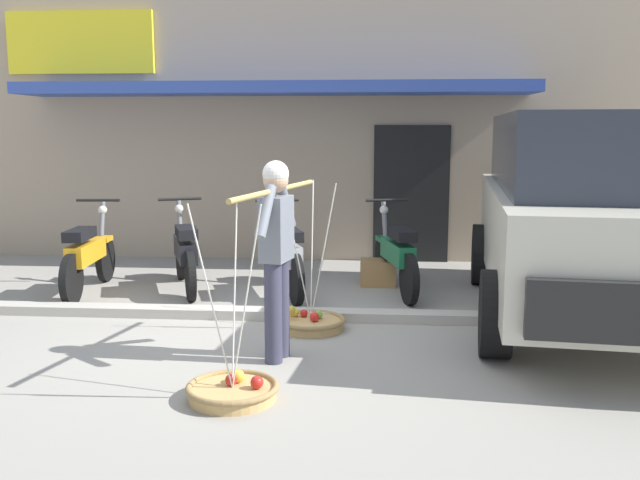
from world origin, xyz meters
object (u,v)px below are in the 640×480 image
fruit_basket_left_side (310,322)px  motorcycle_second_in_row (185,253)px  fruit_vendor (276,247)px  motorcycle_third_in_row (285,256)px  fruit_basket_right_side (233,390)px  motorcycle_nearest_shop (88,256)px  parked_truck (586,210)px  wooden_crate (378,272)px  motorcycle_end_of_row (396,256)px

fruit_basket_left_side → motorcycle_second_in_row: bearing=137.1°
fruit_vendor → motorcycle_third_in_row: size_ratio=1.06×
fruit_vendor → fruit_basket_right_side: size_ratio=1.27×
fruit_basket_left_side → motorcycle_nearest_shop: 3.10m
motorcycle_nearest_shop → motorcycle_third_in_row: 2.35m
motorcycle_second_in_row → parked_truck: (4.45, -0.87, 0.68)m
parked_truck → wooden_crate: bearing=147.6°
fruit_basket_left_side → motorcycle_end_of_row: (0.87, 1.62, 0.38)m
fruit_vendor → fruit_basket_left_side: 1.31m
fruit_basket_right_side → wooden_crate: size_ratio=3.30×
fruit_basket_right_side → motorcycle_nearest_shop: size_ratio=0.80×
fruit_basket_left_side → wooden_crate: bearing=71.9°
fruit_basket_right_side → wooden_crate: bearing=74.7°
fruit_vendor → motorcycle_third_in_row: (-0.24, 2.40, -0.53)m
motorcycle_end_of_row → parked_truck: size_ratio=0.36×
motorcycle_third_in_row → parked_truck: size_ratio=0.35×
motorcycle_nearest_shop → fruit_basket_right_side: bearing=-52.7°
fruit_vendor → fruit_basket_left_side: size_ratio=1.27×
fruit_vendor → motorcycle_third_in_row: 2.47m
fruit_vendor → fruit_basket_right_side: 1.30m
motorcycle_nearest_shop → motorcycle_end_of_row: bearing=4.9°
motorcycle_nearest_shop → motorcycle_third_in_row: (2.35, 0.17, 0.00)m
fruit_vendor → motorcycle_end_of_row: fruit_vendor is taller
motorcycle_third_in_row → motorcycle_end_of_row: 1.32m
motorcycle_third_in_row → motorcycle_end_of_row: size_ratio=0.98×
fruit_basket_left_side → motorcycle_second_in_row: 2.33m
motorcycle_third_in_row → parked_truck: parked_truck is taller
fruit_basket_right_side → motorcycle_third_in_row: 3.34m
motorcycle_second_in_row → parked_truck: 4.59m
motorcycle_second_in_row → fruit_basket_right_side: bearing=-69.3°
fruit_basket_right_side → parked_truck: size_ratio=0.29×
motorcycle_nearest_shop → motorcycle_second_in_row: bearing=13.0°
motorcycle_end_of_row → parked_truck: (1.90, -0.93, 0.68)m
fruit_vendor → wooden_crate: size_ratio=4.20×
motorcycle_nearest_shop → motorcycle_third_in_row: same height
motorcycle_second_in_row → motorcycle_third_in_row: size_ratio=0.99×
motorcycle_third_in_row → parked_truck: (3.21, -0.79, 0.68)m
wooden_crate → fruit_basket_right_side: bearing=-105.3°
motorcycle_third_in_row → fruit_vendor: bearing=-84.2°
motorcycle_second_in_row → motorcycle_third_in_row: 1.24m
fruit_basket_left_side → motorcycle_second_in_row: fruit_basket_left_side is taller
fruit_basket_left_side → motorcycle_third_in_row: 1.59m
fruit_vendor → motorcycle_end_of_row: 2.81m
fruit_vendor → motorcycle_end_of_row: bearing=67.2°
fruit_vendor → fruit_basket_right_side: fruit_vendor is taller
fruit_basket_right_side → parked_truck: 4.19m
fruit_basket_left_side → wooden_crate: (0.66, 2.03, 0.09)m
motorcycle_end_of_row → wooden_crate: bearing=117.5°
fruit_basket_left_side → motorcycle_third_in_row: size_ratio=0.83×
fruit_vendor → parked_truck: parked_truck is taller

